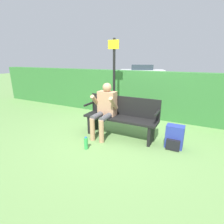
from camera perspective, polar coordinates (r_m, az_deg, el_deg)
The scene contains 8 objects.
ground_plane at distance 4.10m, azimuth 2.53°, elevation -7.97°, with size 40.00×40.00×0.00m, color #668E4C.
hedge_back at distance 5.45m, azimuth 10.21°, elevation 5.76°, with size 12.00×0.36×1.39m.
park_bench at distance 3.98m, azimuth 3.00°, elevation -1.44°, with size 1.69×0.44×0.91m.
person_seated at distance 3.95m, azimuth -2.35°, elevation 1.51°, with size 0.55×0.64×1.21m.
backpack at distance 3.74m, azimuth 19.69°, elevation -7.82°, with size 0.34×0.29×0.47m.
water_bottle at distance 3.56m, azimuth -8.48°, elevation -10.05°, with size 0.08×0.08×0.26m.
signpost at distance 4.91m, azimuth 0.65°, elevation 11.36°, with size 0.30×0.09×2.25m.
parked_car at distance 16.95m, azimuth 9.74°, elevation 12.89°, with size 4.38×3.06×1.22m.
Camera 1 is at (1.51, -3.40, 1.73)m, focal length 28.00 mm.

